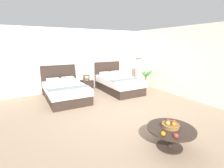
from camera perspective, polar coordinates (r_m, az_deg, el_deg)
The scene contains 14 objects.
ground_plane at distance 4.95m, azimuth 4.00°, elevation -9.99°, with size 9.34×10.25×0.02m, color gray.
wall_back at distance 7.57m, azimuth -10.02°, elevation 8.12°, with size 9.34×0.12×2.59m, color white.
wall_side_right at distance 6.86m, azimuth 22.77°, elevation 6.81°, with size 0.12×5.85×2.59m, color white.
bed_near_window at distance 6.29m, azimuth -15.56°, elevation -2.32°, with size 1.36×2.10×1.14m.
bed_near_corner at distance 7.12m, azimuth 2.12°, elevation 0.18°, with size 1.29×2.17×1.16m.
nightstand at distance 7.27m, azimuth -8.43°, elevation -0.49°, with size 0.47×0.42×0.47m.
table_lamp at distance 7.19m, azimuth -8.62°, elevation 3.42°, with size 0.34×0.34×0.42m.
vase at distance 7.21m, azimuth -7.36°, elevation 2.17°, with size 0.09×0.09×0.21m.
coffee_table at distance 3.50m, azimuth 19.26°, elevation -15.28°, with size 0.89×0.89×0.41m.
fruit_bowl at distance 3.45m, azimuth 19.21°, elevation -12.93°, with size 0.34×0.34×0.14m.
loose_apple at distance 3.14m, azimuth 20.88°, elevation -16.04°, with size 0.08×0.08×0.08m.
loose_orange at distance 3.13m, azimuth 16.93°, elevation -15.78°, with size 0.08×0.08×0.08m.
floor_lamp_corner at distance 8.04m, azimuth 8.74°, elevation 3.87°, with size 0.20×0.20×1.31m.
potted_palm at distance 7.70m, azimuth 11.34°, elevation 0.60°, with size 0.58×0.53×0.86m.
Camera 1 is at (-2.54, -3.78, 1.93)m, focal length 27.02 mm.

